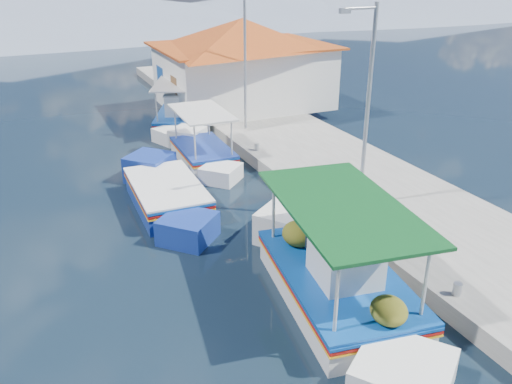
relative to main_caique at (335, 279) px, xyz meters
name	(u,v)px	position (x,y,z in m)	size (l,w,h in m)	color
ground	(252,284)	(-1.57, 1.36, -0.55)	(160.00, 160.00, 0.00)	black
quay	(327,164)	(4.33, 7.36, -0.30)	(5.00, 44.00, 0.50)	#9F9B94
bollards	(289,169)	(2.23, 6.61, 0.10)	(0.20, 17.20, 0.30)	#A5A8AD
main_caique	(335,279)	(0.00, 0.00, 0.00)	(3.33, 8.53, 2.84)	white
caique_green_canopy	(203,153)	(0.24, 10.33, -0.20)	(2.00, 6.25, 2.34)	white
caique_blue_hull	(166,196)	(-2.25, 6.82, -0.21)	(2.21, 7.06, 1.26)	navy
caique_far	(178,117)	(0.80, 15.56, -0.10)	(3.75, 6.24, 2.39)	white
harbor_building	(243,61)	(4.62, 16.36, 2.23)	(10.49, 10.49, 4.40)	white
lamp_post_near	(366,99)	(2.93, 3.36, 3.30)	(1.21, 0.14, 6.00)	#A5A8AD
lamp_post_far	(243,53)	(2.93, 12.36, 3.30)	(1.21, 0.14, 6.00)	#A5A8AD
mountain_ridge	(108,12)	(4.97, 57.36, 1.49)	(171.40, 96.00, 5.50)	slate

